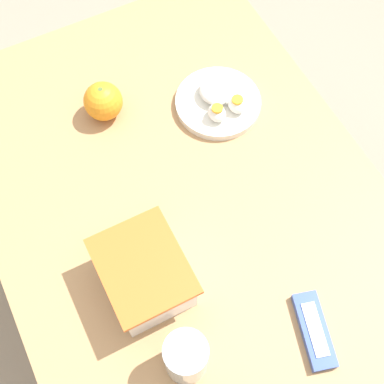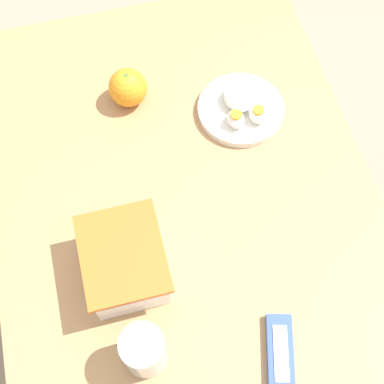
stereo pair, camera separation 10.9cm
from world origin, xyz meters
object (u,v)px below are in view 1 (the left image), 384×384
Objects in this scene: drinking_glass at (186,357)px; rice_plate at (218,101)px; food_container at (145,275)px; orange_fruit at (103,101)px; candy_bar at (314,330)px.

rice_plate is at bearing -34.07° from drinking_glass.
orange_fruit is at bearing -11.95° from food_container.
drinking_glass is (-0.48, 0.32, 0.04)m from rice_plate.
food_container is at bearing 133.42° from rice_plate.
drinking_glass is (-0.58, 0.08, 0.02)m from orange_fruit.
drinking_glass is at bearing 145.93° from rice_plate.
orange_fruit is at bearing 13.45° from candy_bar.
rice_plate is (-0.10, -0.24, -0.03)m from orange_fruit.
candy_bar is at bearing -133.86° from food_container.
food_container is 0.95× the size of rice_plate.
rice_plate reaches higher than candy_bar.
rice_plate is at bearing -9.19° from candy_bar.
candy_bar is at bearing -103.59° from drinking_glass.
drinking_glass reaches higher than rice_plate.
drinking_glass is at bearing 76.41° from candy_bar.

